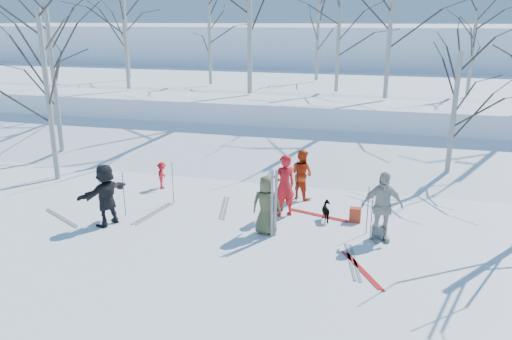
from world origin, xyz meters
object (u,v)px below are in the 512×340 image
(dog, at_px, (327,211))
(skier_olive_center, at_px, (267,205))
(skier_red_seated, at_px, (162,175))
(backpack_grey, at_px, (377,233))
(backpack_red, at_px, (355,215))
(skier_red_north, at_px, (284,186))
(skier_cream_east, at_px, (382,207))
(skier_grey_west, at_px, (106,195))
(skier_redor_behind, at_px, (302,174))
(backpack_dark, at_px, (277,204))

(dog, bearing_deg, skier_olive_center, 20.06)
(dog, bearing_deg, skier_red_seated, -34.87)
(skier_red_seated, xyz_separation_m, dog, (5.81, -1.42, -0.19))
(backpack_grey, bearing_deg, backpack_red, 121.65)
(skier_red_north, bearing_deg, skier_cream_east, 122.61)
(skier_grey_west, distance_m, dog, 6.26)
(skier_cream_east, bearing_deg, skier_olive_center, 166.89)
(skier_grey_west, bearing_deg, skier_redor_behind, 145.57)
(skier_cream_east, distance_m, dog, 1.92)
(skier_red_north, bearing_deg, skier_olive_center, 45.56)
(skier_redor_behind, bearing_deg, backpack_red, 170.38)
(skier_cream_east, distance_m, backpack_dark, 3.46)
(skier_olive_center, relative_size, skier_grey_west, 0.92)
(skier_cream_east, xyz_separation_m, skier_grey_west, (-7.44, -0.86, -0.06))
(skier_cream_east, relative_size, skier_grey_west, 1.07)
(skier_red_seated, height_order, backpack_grey, skier_red_seated)
(skier_cream_east, bearing_deg, backpack_dark, 136.04)
(skier_red_seated, bearing_deg, backpack_dark, -116.38)
(skier_olive_center, bearing_deg, skier_cream_east, -174.85)
(skier_cream_east, height_order, backpack_red, skier_cream_east)
(skier_grey_west, xyz_separation_m, backpack_grey, (7.38, 0.92, -0.69))
(skier_olive_center, height_order, skier_cream_east, skier_cream_east)
(skier_red_north, xyz_separation_m, skier_grey_west, (-4.66, -1.93, -0.04))
(skier_grey_west, distance_m, backpack_dark, 4.99)
(skier_grey_west, bearing_deg, skier_red_north, 132.21)
(dog, bearing_deg, skier_grey_west, -3.77)
(skier_red_north, bearing_deg, skier_redor_behind, -134.70)
(skier_olive_center, bearing_deg, backpack_dark, -87.96)
(skier_redor_behind, xyz_separation_m, backpack_dark, (-0.51, -1.25, -0.61))
(backpack_dark, bearing_deg, skier_redor_behind, 67.68)
(backpack_red, xyz_separation_m, backpack_grey, (0.65, -1.06, -0.02))
(skier_grey_west, relative_size, dog, 2.70)
(skier_olive_center, bearing_deg, skier_grey_west, 6.56)
(skier_redor_behind, relative_size, skier_red_seated, 1.74)
(skier_redor_behind, xyz_separation_m, dog, (1.05, -1.68, -0.53))
(skier_olive_center, height_order, skier_red_north, skier_red_north)
(skier_redor_behind, relative_size, skier_cream_east, 0.85)
(skier_olive_center, relative_size, skier_cream_east, 0.86)
(skier_red_north, height_order, skier_red_seated, skier_red_north)
(backpack_grey, distance_m, backpack_dark, 3.29)
(skier_olive_center, bearing_deg, backpack_grey, -173.53)
(skier_redor_behind, bearing_deg, skier_olive_center, 112.65)
(skier_red_seated, bearing_deg, backpack_red, -114.48)
(skier_red_seated, bearing_deg, skier_redor_behind, -100.14)
(skier_red_seated, height_order, skier_cream_east, skier_cream_east)
(skier_red_seated, relative_size, backpack_red, 2.20)
(skier_red_north, distance_m, skier_cream_east, 2.98)
(backpack_red, bearing_deg, skier_red_north, -178.79)
(skier_olive_center, distance_m, dog, 2.05)
(skier_olive_center, relative_size, backpack_red, 3.86)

